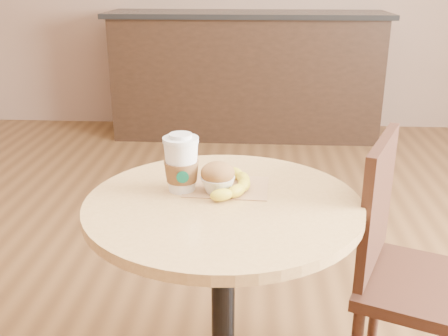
# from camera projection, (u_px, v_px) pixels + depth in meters

# --- Properties ---
(cafe_table) EXTENTS (0.77, 0.77, 0.75)m
(cafe_table) POSITION_uv_depth(u_px,v_px,m) (223.00, 261.00, 1.51)
(cafe_table) COLOR black
(cafe_table) RESTS_ON ground
(chair_right) EXTENTS (0.51, 0.51, 0.89)m
(chair_right) POSITION_uv_depth(u_px,v_px,m) (408.00, 269.00, 1.60)
(chair_right) COLOR #371D13
(chair_right) RESTS_ON ground
(service_counter) EXTENTS (2.30, 0.65, 1.04)m
(service_counter) POSITION_uv_depth(u_px,v_px,m) (246.00, 75.00, 4.46)
(service_counter) COLOR black
(service_counter) RESTS_ON ground
(kraft_bag) EXTENTS (0.25, 0.19, 0.00)m
(kraft_bag) POSITION_uv_depth(u_px,v_px,m) (227.00, 187.00, 1.53)
(kraft_bag) COLOR #AC7E53
(kraft_bag) RESTS_ON cafe_table
(coffee_cup) EXTENTS (0.10, 0.10, 0.17)m
(coffee_cup) POSITION_uv_depth(u_px,v_px,m) (181.00, 165.00, 1.49)
(coffee_cup) COLOR silver
(coffee_cup) RESTS_ON cafe_table
(muffin) EXTENTS (0.10, 0.10, 0.09)m
(muffin) POSITION_uv_depth(u_px,v_px,m) (218.00, 177.00, 1.48)
(muffin) COLOR white
(muffin) RESTS_ON kraft_bag
(banana) EXTENTS (0.14, 0.26, 0.04)m
(banana) POSITION_uv_depth(u_px,v_px,m) (232.00, 182.00, 1.52)
(banana) COLOR yellow
(banana) RESTS_ON kraft_bag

